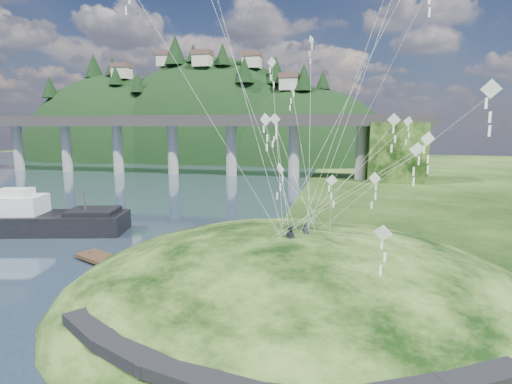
# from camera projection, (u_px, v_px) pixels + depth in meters

# --- Properties ---
(ground) EXTENTS (320.00, 320.00, 0.00)m
(ground) POSITION_uv_depth(u_px,v_px,m) (182.00, 301.00, 28.17)
(ground) COLOR black
(ground) RESTS_ON ground
(grass_hill) EXTENTS (36.00, 32.00, 13.00)m
(grass_hill) POSITION_uv_depth(u_px,v_px,m) (298.00, 319.00, 28.63)
(grass_hill) COLOR black
(grass_hill) RESTS_ON ground
(footpath) EXTENTS (22.29, 5.84, 0.83)m
(footpath) POSITION_uv_depth(u_px,v_px,m) (255.00, 369.00, 16.85)
(footpath) COLOR black
(footpath) RESTS_ON ground
(bridge) EXTENTS (160.00, 11.00, 15.00)m
(bridge) POSITION_uv_depth(u_px,v_px,m) (193.00, 136.00, 99.75)
(bridge) COLOR #2D2B2B
(bridge) RESTS_ON ground
(far_ridge) EXTENTS (153.00, 70.00, 94.50)m
(far_ridge) POSITION_uv_depth(u_px,v_px,m) (202.00, 177.00, 156.40)
(far_ridge) COLOR black
(far_ridge) RESTS_ON ground
(work_barge) EXTENTS (20.03, 9.67, 6.77)m
(work_barge) POSITION_uv_depth(u_px,v_px,m) (37.00, 219.00, 45.88)
(work_barge) COLOR black
(work_barge) RESTS_ON ground
(wooden_dock) EXTENTS (12.83, 7.25, 0.94)m
(wooden_dock) POSITION_uv_depth(u_px,v_px,m) (127.00, 267.00, 33.78)
(wooden_dock) COLOR #352315
(wooden_dock) RESTS_ON ground
(kite_flyers) EXTENTS (1.66, 1.80, 1.59)m
(kite_flyers) POSITION_uv_depth(u_px,v_px,m) (295.00, 225.00, 26.39)
(kite_flyers) COLOR #262633
(kite_flyers) RESTS_ON ground
(kite_swarm) EXTENTS (19.74, 17.67, 21.71)m
(kite_swarm) POSITION_uv_depth(u_px,v_px,m) (332.00, 79.00, 25.76)
(kite_swarm) COLOR white
(kite_swarm) RESTS_ON ground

